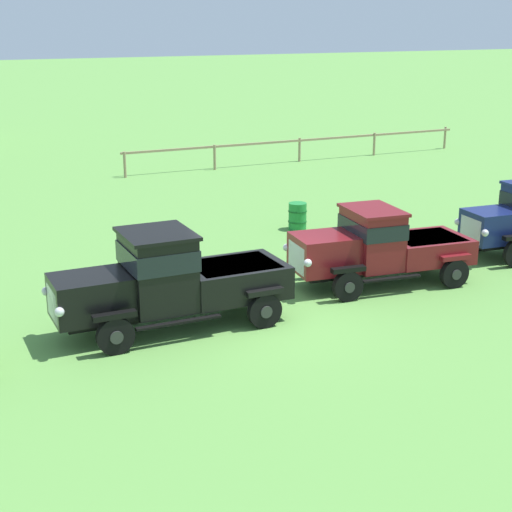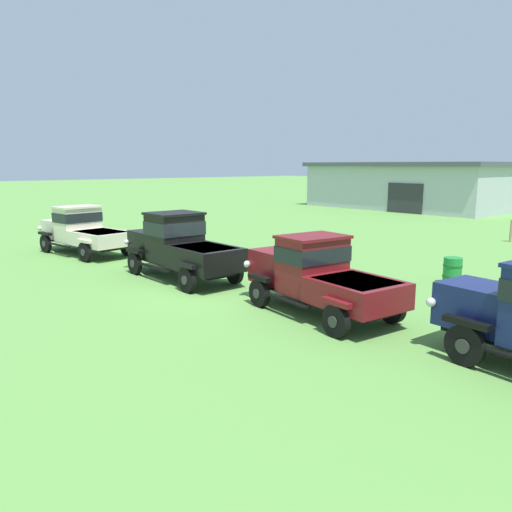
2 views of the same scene
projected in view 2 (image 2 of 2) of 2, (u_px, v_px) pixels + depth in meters
ground_plane at (205, 291)px, 15.53m from camera, size 240.00×240.00×0.00m
farm_shed at (408, 185)px, 44.83m from camera, size 17.43×9.42×4.10m
vintage_truck_foreground_near at (82, 230)px, 21.86m from camera, size 5.50×2.73×2.08m
vintage_truck_second_in_line at (179, 245)px, 17.08m from camera, size 5.38×2.07×2.26m
vintage_truck_midrow_center at (317, 274)px, 13.07m from camera, size 4.97×2.47×2.04m
oil_drum_beside_row at (452, 271)px, 16.30m from camera, size 0.62×0.62×0.88m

